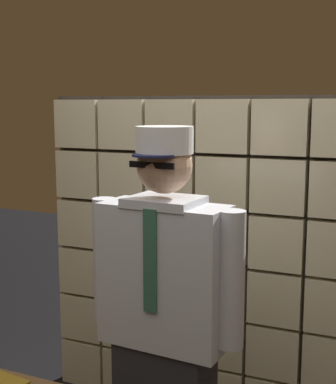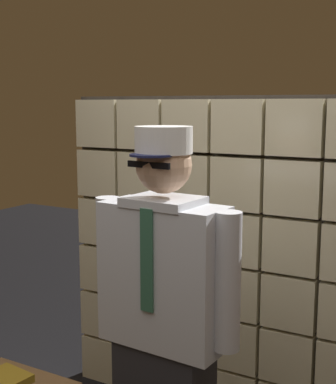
{
  "view_description": "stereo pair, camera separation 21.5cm",
  "coord_description": "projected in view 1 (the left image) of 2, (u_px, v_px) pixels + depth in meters",
  "views": [
    {
      "loc": [
        0.94,
        -1.43,
        1.8
      ],
      "look_at": [
        0.05,
        0.55,
        1.45
      ],
      "focal_mm": 51.48,
      "sensor_mm": 36.0,
      "label": 1
    },
    {
      "loc": [
        1.14,
        -1.34,
        1.8
      ],
      "look_at": [
        0.05,
        0.55,
        1.45
      ],
      "focal_mm": 51.48,
      "sensor_mm": 36.0,
      "label": 2
    }
  ],
  "objects": [
    {
      "name": "glass_block_wall",
      "position": [
        222.0,
        264.0,
        3.09
      ],
      "size": [
        2.17,
        0.1,
        1.87
      ],
      "color": "beige",
      "rests_on": "ground"
    },
    {
      "name": "standing_person",
      "position": [
        165.0,
        327.0,
        2.26
      ],
      "size": [
        0.69,
        0.3,
        1.72
      ],
      "rotation": [
        0.0,
        0.0,
        -0.07
      ],
      "color": "#28282D",
      "rests_on": "ground"
    }
  ]
}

